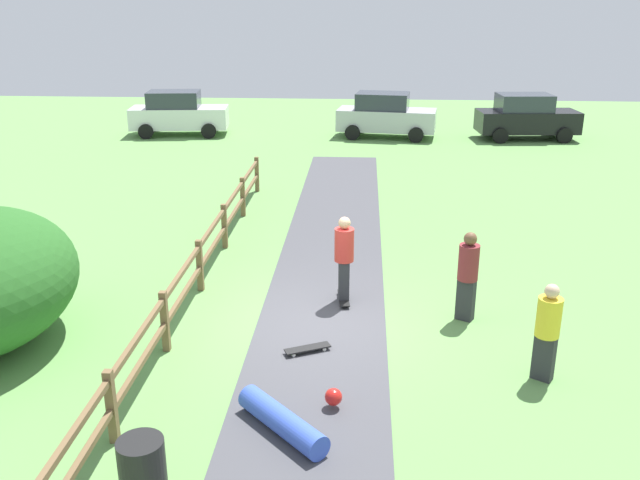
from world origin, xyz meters
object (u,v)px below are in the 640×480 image
Objects in this scene: bystander_maroon at (468,272)px; parked_car_white at (178,113)px; parked_car_black at (526,117)px; trash_bin at (143,474)px; parked_car_silver at (386,115)px; skater_riding at (344,255)px; skater_fallen at (286,419)px; skateboard_loose at (308,348)px; bystander_yellow at (547,328)px.

parked_car_white reaches higher than bystander_maroon.
parked_car_white is 15.13m from parked_car_black.
parked_car_white is at bearing 103.81° from trash_bin.
parked_car_silver is at bearing 179.89° from parked_car_black.
skater_riding is 0.40× the size of parked_car_silver.
skater_riding is 1.17× the size of skater_fallen.
trash_bin is 4.17m from skateboard_loose.
skater_riding is 1.02× the size of bystander_maroon.
bystander_maroon is at bearing 114.44° from bystander_yellow.
trash_bin is 6.98m from bystander_maroon.
parked_car_silver is at bearing 85.86° from skater_riding.
parked_car_silver is (1.25, 17.26, -0.05)m from skater_riding.
parked_car_black is (7.80, 19.35, 0.87)m from skateboard_loose.
bystander_yellow is at bearing -8.70° from skateboard_loose.
skater_fallen is (-0.66, -4.36, -0.81)m from skater_riding.
trash_bin is 0.52× the size of bystander_maroon.
parked_car_black reaches higher than skater_fallen.
bystander_yellow is (0.95, -2.08, -0.06)m from bystander_maroon.
parked_car_black reaches higher than trash_bin.
parked_car_white is at bearing 110.74° from skateboard_loose.
skateboard_loose is (1.63, 3.82, -0.36)m from trash_bin.
bystander_maroon reaches higher than bystander_yellow.
bystander_yellow reaches higher than trash_bin.
parked_car_white reaches higher than bystander_yellow.
skater_riding is at bearing -94.14° from parked_car_silver.
skateboard_loose is 0.47× the size of bystander_maroon.
trash_bin is at bearing -113.15° from skateboard_loose.
parked_car_white is (-7.33, 19.35, 0.87)m from skateboard_loose.
parked_car_black is (7.92, 21.60, 0.76)m from skater_fallen.
bystander_maroon is at bearing -14.67° from skater_riding.
skateboard_loose is at bearing -95.30° from parked_car_silver.
bystander_yellow reaches higher than skateboard_loose.
bystander_maroon reaches higher than skateboard_loose.
parked_car_silver is (-2.01, 19.94, 0.06)m from bystander_yellow.
parked_car_black is at bearing 68.03° from skateboard_loose.
bystander_yellow is at bearing 23.10° from skater_fallen.
bystander_maroon is 1.06× the size of bystander_yellow.
skater_fallen reaches higher than skateboard_loose.
skater_riding reaches higher than trash_bin.
parked_car_silver is at bearing 0.08° from parked_car_white.
skater_fallen is 0.93× the size of bystander_yellow.
skater_riding is at bearing 140.49° from bystander_yellow.
trash_bin is 0.59× the size of skater_fallen.
parked_car_black is at bearing 69.87° from skater_fallen.
skater_fallen is at bearing -128.39° from bystander_maroon.
skater_fallen is 21.71m from parked_car_silver.
parked_car_silver is 6.01m from parked_car_black.
skater_riding is at bearing 69.78° from trash_bin.
bystander_maroon is at bearing 27.66° from skateboard_loose.
skater_fallen is 2.26m from skateboard_loose.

